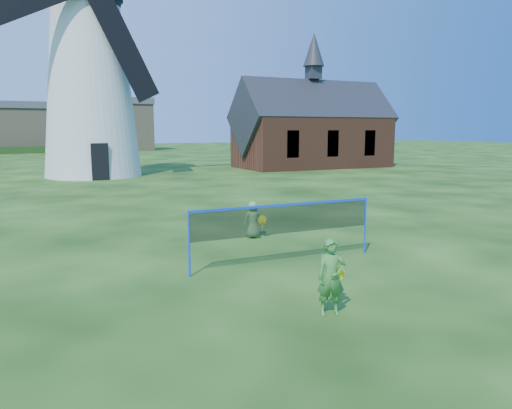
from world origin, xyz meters
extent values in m
plane|color=black|center=(0.00, 0.00, 0.00)|extent=(220.00, 220.00, 0.00)
cube|color=black|center=(-0.54, 23.35, 1.24)|extent=(1.13, 0.14, 2.48)
cube|color=black|center=(-0.54, 24.03, 5.63)|extent=(0.79, 0.14, 1.01)
cube|color=black|center=(-0.54, 24.58, 9.24)|extent=(0.68, 0.14, 0.90)
cube|color=black|center=(-4.50, 24.02, 11.17)|extent=(7.79, 0.11, 4.83)
cube|color=black|center=(1.36, 24.02, 9.11)|extent=(4.83, 0.11, 7.79)
cube|color=brown|center=(18.49, 27.30, 2.21)|extent=(13.25, 6.63, 4.42)
cube|color=#2D3035|center=(18.49, 27.30, 4.42)|extent=(13.91, 6.75, 6.75)
cube|color=#2D3035|center=(18.49, 27.30, 8.34)|extent=(1.10, 1.10, 1.10)
cone|color=#2D3035|center=(18.49, 27.30, 10.33)|extent=(1.88, 1.88, 2.87)
cube|color=black|center=(14.62, 24.05, 2.21)|extent=(1.10, 0.11, 2.21)
cube|color=black|center=(18.49, 24.05, 2.21)|extent=(1.10, 0.11, 2.21)
cube|color=black|center=(22.35, 24.05, 2.21)|extent=(1.10, 0.11, 2.21)
cylinder|color=blue|center=(-1.73, 0.02, 0.78)|extent=(0.05, 0.05, 1.55)
cylinder|color=blue|center=(3.27, 0.02, 0.78)|extent=(0.05, 0.05, 1.55)
cube|color=black|center=(0.77, 0.02, 1.15)|extent=(5.00, 0.01, 0.70)
cube|color=blue|center=(0.77, 0.02, 1.52)|extent=(5.00, 0.02, 0.06)
imported|color=#3D8535|center=(-0.09, -3.33, 0.71)|extent=(0.60, 0.50, 1.42)
cylinder|color=#FFFC0D|center=(0.19, -3.15, 0.69)|extent=(0.28, 0.02, 0.28)
cube|color=#FFFC0D|center=(0.19, -3.15, 0.52)|extent=(0.03, 0.02, 0.20)
imported|color=#609D4B|center=(1.33, 3.11, 0.58)|extent=(0.62, 0.46, 1.16)
cylinder|color=#FFFC0D|center=(1.55, 2.89, 0.59)|extent=(0.28, 0.02, 0.28)
cube|color=#FFFC0D|center=(1.55, 2.89, 0.42)|extent=(0.03, 0.02, 0.20)
cube|color=#978965|center=(-4.66, 72.00, 3.21)|extent=(7.66, 8.00, 6.41)
cube|color=#4C4C54|center=(-4.66, 72.00, 6.91)|extent=(7.96, 8.40, 1.00)
cube|color=#978965|center=(2.72, 72.00, 3.66)|extent=(6.50, 8.00, 7.32)
cube|color=#4C4C54|center=(2.72, 72.00, 7.82)|extent=(6.80, 8.40, 1.00)
cube|color=#978965|center=(10.11, 72.00, 3.69)|extent=(7.70, 8.00, 7.38)
cube|color=#4C4C54|center=(10.11, 72.00, 7.88)|extent=(8.00, 8.40, 1.00)
camera|label=1|loc=(-4.99, -10.48, 3.38)|focal=34.08mm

